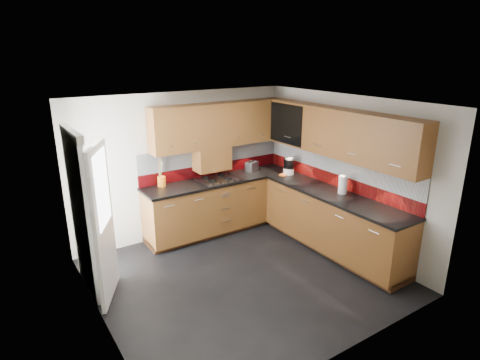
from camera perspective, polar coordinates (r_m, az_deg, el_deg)
room at (r=5.14m, az=0.53°, el=0.87°), size 4.00×3.80×2.64m
base_cabinets at (r=6.64m, az=4.73°, el=-4.91°), size 2.70×3.20×0.95m
countertop at (r=6.45m, az=4.82°, el=-1.02°), size 2.72×3.22×0.04m
backsplash at (r=6.67m, az=5.21°, el=2.20°), size 2.70×3.20×0.54m
upper_cabinets at (r=6.39m, az=5.86°, el=7.27°), size 2.50×3.20×0.72m
extractor_hood at (r=6.77m, az=-4.02°, el=3.09°), size 0.60×0.33×0.40m
glass_cabinet at (r=6.90m, az=7.50°, el=8.23°), size 0.32×0.80×0.66m
back_door at (r=5.31m, az=-20.50°, el=-5.12°), size 0.42×1.19×2.04m
gas_hob at (r=6.72m, az=-3.26°, el=0.11°), size 0.59×0.52×0.05m
utensil_pot at (r=6.51m, az=-11.12°, el=-0.03°), size 0.13×0.13×0.46m
toaster at (r=7.22m, az=1.68°, el=1.96°), size 0.28×0.23×0.18m
food_processor at (r=7.06m, az=6.94°, el=1.95°), size 0.19×0.19×0.31m
paper_towel at (r=6.25m, az=14.42°, el=-0.66°), size 0.16×0.16×0.27m
orange_cloth at (r=7.03m, az=6.24°, el=0.77°), size 0.18×0.16×0.02m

